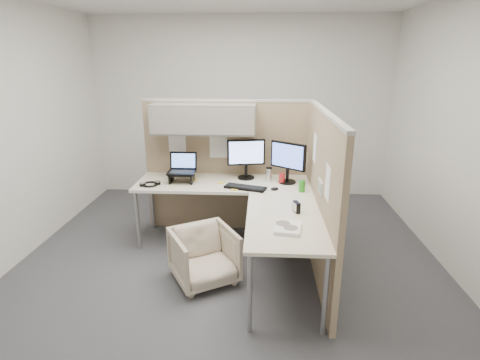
# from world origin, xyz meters

# --- Properties ---
(ground) EXTENTS (4.50, 4.50, 0.00)m
(ground) POSITION_xyz_m (0.00, 0.00, 0.00)
(ground) COLOR #3C3C42
(ground) RESTS_ON ground
(partition_back) EXTENTS (2.00, 0.36, 1.63)m
(partition_back) POSITION_xyz_m (-0.22, 0.83, 1.10)
(partition_back) COLOR #988164
(partition_back) RESTS_ON ground
(partition_right) EXTENTS (0.07, 2.03, 1.63)m
(partition_right) POSITION_xyz_m (0.90, -0.07, 0.82)
(partition_right) COLOR #988164
(partition_right) RESTS_ON ground
(desk) EXTENTS (2.00, 1.98, 0.73)m
(desk) POSITION_xyz_m (0.12, 0.13, 0.69)
(desk) COLOR beige
(desk) RESTS_ON ground
(office_chair) EXTENTS (0.75, 0.74, 0.58)m
(office_chair) POSITION_xyz_m (-0.21, -0.35, 0.29)
(office_chair) COLOR #C7B19E
(office_chair) RESTS_ON ground
(monitor_left) EXTENTS (0.44, 0.20, 0.47)m
(monitor_left) POSITION_xyz_m (0.15, 0.70, 1.00)
(monitor_left) COLOR black
(monitor_left) RESTS_ON desk
(monitor_right) EXTENTS (0.38, 0.29, 0.47)m
(monitor_right) POSITION_xyz_m (0.62, 0.56, 1.00)
(monitor_right) COLOR black
(monitor_right) RESTS_ON desk
(laptop_station) EXTENTS (0.31, 0.27, 0.32)m
(laptop_station) POSITION_xyz_m (-0.58, 0.53, 0.85)
(laptop_station) COLOR black
(laptop_station) RESTS_ON desk
(keyboard) EXTENTS (0.48, 0.28, 0.02)m
(keyboard) POSITION_xyz_m (0.15, 0.32, 0.74)
(keyboard) COLOR black
(keyboard) RESTS_ON desk
(mouse) EXTENTS (0.10, 0.07, 0.03)m
(mouse) POSITION_xyz_m (0.47, 0.29, 0.75)
(mouse) COLOR black
(mouse) RESTS_ON desk
(travel_mug) EXTENTS (0.08, 0.08, 0.16)m
(travel_mug) POSITION_xyz_m (0.41, 0.61, 0.81)
(travel_mug) COLOR silver
(travel_mug) RESTS_ON desk
(soda_can_green) EXTENTS (0.07, 0.07, 0.12)m
(soda_can_green) POSITION_xyz_m (0.76, 0.26, 0.79)
(soda_can_green) COLOR #268C1E
(soda_can_green) RESTS_ON desk
(soda_can_silver) EXTENTS (0.07, 0.07, 0.12)m
(soda_can_silver) POSITION_xyz_m (0.56, 0.53, 0.79)
(soda_can_silver) COLOR #B21E1E
(soda_can_silver) RESTS_ON desk
(sticky_note_d) EXTENTS (0.09, 0.09, 0.01)m
(sticky_note_d) POSITION_xyz_m (-0.13, 0.50, 0.73)
(sticky_note_d) COLOR gold
(sticky_note_d) RESTS_ON desk
(sticky_note_c) EXTENTS (0.10, 0.10, 0.01)m
(sticky_note_c) POSITION_xyz_m (-0.46, 0.59, 0.73)
(sticky_note_c) COLOR gold
(sticky_note_c) RESTS_ON desk
(sticky_note_b) EXTENTS (0.09, 0.09, 0.01)m
(sticky_note_b) POSITION_xyz_m (0.04, 0.27, 0.73)
(sticky_note_b) COLOR gold
(sticky_note_b) RESTS_ON desk
(headphones) EXTENTS (0.24, 0.24, 0.03)m
(headphones) POSITION_xyz_m (-0.92, 0.37, 0.74)
(headphones) COLOR black
(headphones) RESTS_ON desk
(paper_stack) EXTENTS (0.25, 0.29, 0.03)m
(paper_stack) POSITION_xyz_m (0.55, -0.69, 0.75)
(paper_stack) COLOR white
(paper_stack) RESTS_ON desk
(desk_clock) EXTENTS (0.07, 0.11, 0.10)m
(desk_clock) POSITION_xyz_m (0.65, -0.31, 0.78)
(desk_clock) COLOR black
(desk_clock) RESTS_ON desk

